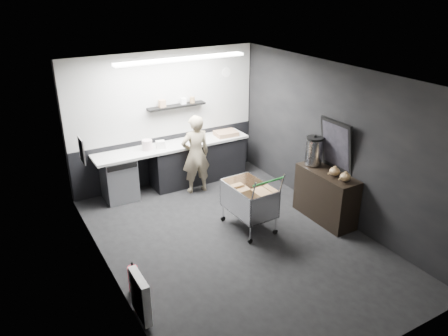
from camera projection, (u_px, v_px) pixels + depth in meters
floor at (236, 242)px, 7.15m from camera, size 5.50×5.50×0.00m
ceiling at (238, 77)px, 6.06m from camera, size 5.50×5.50×0.00m
wall_back at (165, 119)px, 8.78m from camera, size 5.50×0.00×5.50m
wall_front at (378, 260)px, 4.42m from camera, size 5.50×0.00×5.50m
wall_left at (106, 197)px, 5.69m from camera, size 0.00×5.50×5.50m
wall_right at (336, 143)px, 7.51m from camera, size 0.00×5.50×5.50m
kitchen_wall_panel at (164, 95)px, 8.56m from camera, size 3.95×0.02×1.70m
dado_panel at (168, 158)px, 9.11m from camera, size 3.95×0.02×1.00m
floating_shelf at (177, 106)px, 8.66m from camera, size 1.20×0.22×0.04m
wall_clock at (226, 72)px, 9.07m from camera, size 0.20×0.03×0.20m
poster at (82, 151)px, 6.65m from camera, size 0.02×0.30×0.40m
poster_red_band at (81, 146)px, 6.62m from camera, size 0.02×0.22×0.10m
radiator at (140, 296)px, 5.41m from camera, size 0.10×0.50×0.60m
ceiling_strip at (182, 59)px, 7.53m from camera, size 2.40×0.20×0.04m
prep_counter at (180, 164)px, 8.94m from camera, size 3.20×0.61×0.90m
person at (196, 154)px, 8.51m from camera, size 0.61×0.43×1.59m
shopping_cart at (249, 200)px, 7.34m from camera, size 0.63×1.01×1.10m
sideboard at (326, 189)px, 7.63m from camera, size 0.51×1.20×1.80m
fire_extinguisher at (133, 278)px, 5.93m from camera, size 0.14×0.14×0.47m
cardboard_box at (226, 133)px, 9.19m from camera, size 0.48×0.37×0.09m
pink_tub at (147, 145)px, 8.41m from camera, size 0.20×0.20×0.20m
white_container at (160, 145)px, 8.50m from camera, size 0.19×0.16×0.15m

